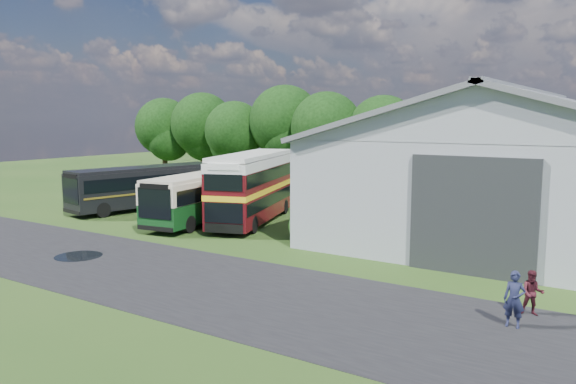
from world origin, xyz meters
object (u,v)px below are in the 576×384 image
Objects in this scene: storage_shed at (529,159)px; visitor_b at (532,294)px; bus_dark_single at (145,186)px; visitor_a at (514,300)px; bus_green_single at (209,195)px; bus_maroon_double at (253,188)px.

visitor_b is (3.08, -15.82, -3.40)m from storage_shed.
bus_dark_single is (-24.44, -7.34, -2.53)m from storage_shed.
storage_shed is 13.77× the size of visitor_a.
storage_shed is 17.79m from visitor_a.
bus_green_single is at bearing 145.96° from visitor_b.
storage_shed reaches higher than bus_maroon_double.
bus_green_single is 2.94m from bus_maroon_double.
storage_shed is 2.17× the size of bus_green_single.
visitor_a is (27.22, -9.93, -0.73)m from bus_dark_single.
bus_green_single is at bearing -154.75° from storage_shed.
storage_shed is at bearing 17.06° from bus_green_single.
visitor_a is at bearing -80.84° from storage_shed.
visitor_b is at bearing -28.26° from bus_green_single.
storage_shed is at bearing 87.03° from visitor_b.
visitor_a is (20.34, -8.99, -0.74)m from bus_green_single.
bus_green_single is (-17.56, -8.28, -2.53)m from storage_shed.
bus_dark_single is at bearing 162.14° from bus_maroon_double.
bus_green_single is 21.98m from visitor_b.
visitor_a is at bearing -8.62° from bus_dark_single.
visitor_b is at bearing -79.00° from storage_shed.
storage_shed reaches higher than visitor_b.
bus_maroon_double reaches higher than bus_dark_single.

